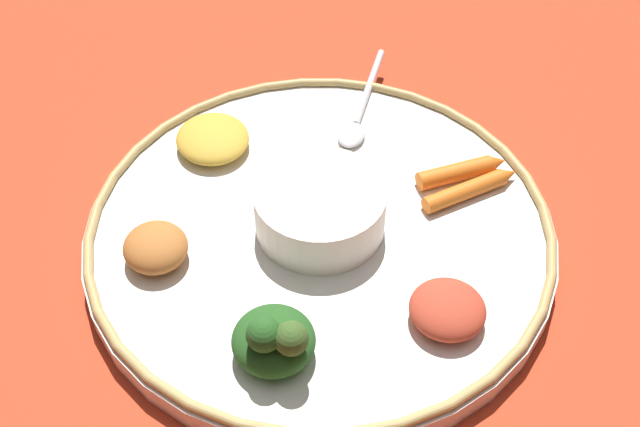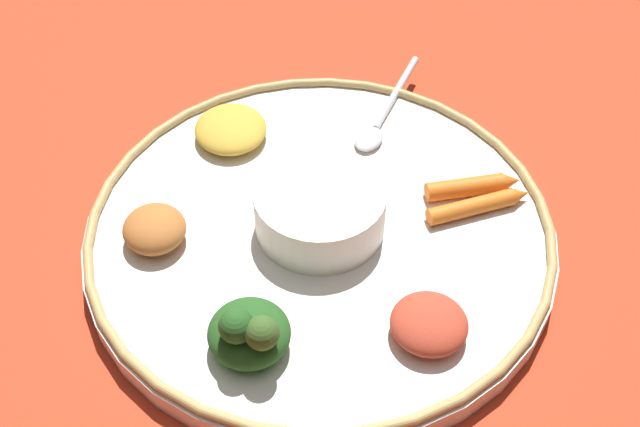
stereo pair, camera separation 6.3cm
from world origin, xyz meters
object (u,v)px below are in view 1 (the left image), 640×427
spoon (359,113)px  carrot_near_spoon (471,189)px  greens_pile (274,340)px  center_bowl (320,208)px  carrot_outer (461,171)px

spoon → carrot_near_spoon: size_ratio=1.77×
spoon → greens_pile: 0.27m
carrot_near_spoon → greens_pile: bearing=-39.2°
center_bowl → greens_pile: size_ratio=1.26×
greens_pile → carrot_near_spoon: bearing=140.8°
center_bowl → greens_pile: greens_pile is taller
center_bowl → carrot_outer: (-0.07, 0.12, -0.01)m
spoon → carrot_outer: carrot_outer is taller
greens_pile → carrot_near_spoon: 0.23m
spoon → carrot_outer: size_ratio=1.84×
center_bowl → carrot_outer: center_bowl is taller
carrot_outer → center_bowl: bearing=-59.7°
center_bowl → carrot_outer: size_ratio=1.30×
center_bowl → carrot_near_spoon: bearing=111.3°
carrot_near_spoon → carrot_outer: 0.02m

